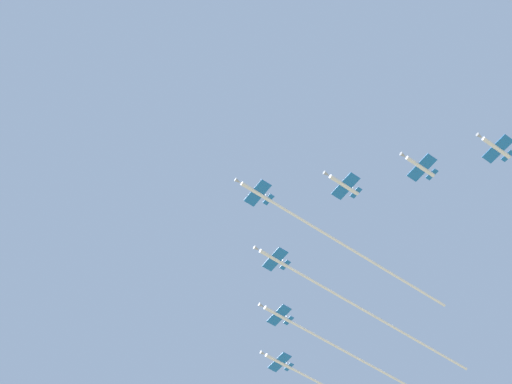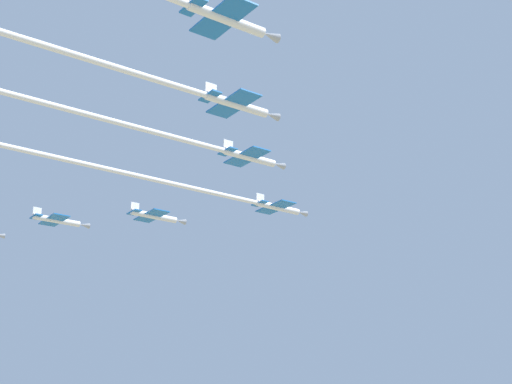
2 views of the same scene
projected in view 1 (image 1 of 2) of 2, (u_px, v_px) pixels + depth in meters
jet_lead at (326, 234)px, 233.01m from camera, size 33.94×74.79×2.64m
jet_port_inner at (343, 185)px, 222.56m from camera, size 9.67×12.48×2.64m
jet_starboard_inner at (347, 301)px, 248.13m from camera, size 36.83×81.54×2.64m
jet_port_outer at (420, 166)px, 220.23m from camera, size 9.67×12.48×2.64m
jet_starboard_outer at (343, 350)px, 258.61m from camera, size 35.02×77.31×2.64m
jet_center_rear at (496, 147)px, 216.44m from camera, size 9.67×12.48×2.64m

